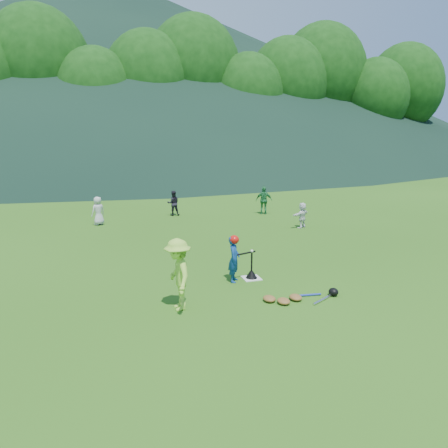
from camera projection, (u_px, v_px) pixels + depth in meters
name	position (u px, v px, depth m)	size (l,w,h in m)	color
ground	(251.00, 278.00, 11.27)	(120.00, 120.00, 0.00)	#2B5A14
home_plate	(251.00, 278.00, 11.27)	(0.45, 0.45, 0.02)	silver
baseball	(252.00, 251.00, 11.11)	(0.08, 0.08, 0.08)	white
batter_child	(234.00, 259.00, 10.94)	(0.43, 0.28, 1.17)	navy
adult_coach	(178.00, 275.00, 9.25)	(1.00, 0.58, 1.56)	#A3DF41
fielder_a	(98.00, 211.00, 17.21)	(0.55, 0.36, 1.13)	#BCBCBC
fielder_b	(173.00, 203.00, 19.01)	(0.53, 0.41, 1.09)	black
fielder_c	(264.00, 200.00, 19.28)	(0.73, 0.30, 1.24)	#22743A
fielder_d	(302.00, 215.00, 16.75)	(0.91, 0.29, 0.98)	silver
batting_tee	(251.00, 274.00, 11.24)	(0.30, 0.30, 0.68)	black
batter_gear	(235.00, 241.00, 10.85)	(0.73, 0.26, 0.54)	red
equipment_pile	(296.00, 297.00, 9.86)	(1.80, 0.69, 0.19)	olive
outfield_fence	(139.00, 163.00, 37.30)	(70.07, 0.08, 1.33)	gray
tree_line	(132.00, 78.00, 41.14)	(70.04, 11.40, 14.82)	#382314
distant_hills	(66.00, 65.00, 82.33)	(155.00, 140.00, 32.00)	black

